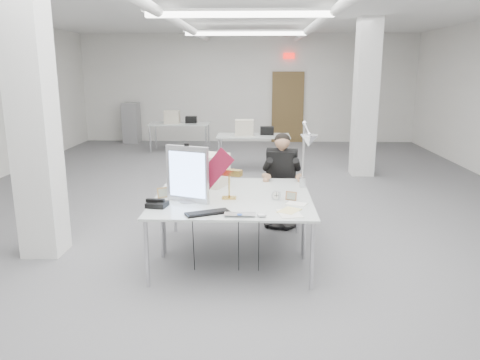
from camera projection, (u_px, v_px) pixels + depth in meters
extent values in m
cube|color=#5C5C5F|center=(239.00, 207.00, 7.63)|extent=(10.00, 14.00, 0.02)
cube|color=silver|center=(248.00, 89.00, 14.06)|extent=(10.00, 0.02, 3.20)
cube|color=white|center=(34.00, 122.00, 5.39)|extent=(0.45, 0.45, 3.20)
cube|color=white|center=(365.00, 98.00, 9.59)|extent=(0.45, 0.45, 3.20)
cube|color=brown|center=(288.00, 107.00, 14.08)|extent=(0.95, 0.08, 2.10)
cube|color=red|center=(289.00, 56.00, 13.69)|extent=(0.32, 0.06, 0.16)
cylinder|color=silver|center=(159.00, 12.00, 6.96)|extent=(0.16, 13.60, 0.16)
cylinder|color=silver|center=(334.00, 11.00, 6.87)|extent=(0.16, 13.60, 0.16)
cube|color=white|center=(239.00, 14.00, 6.93)|extent=(2.80, 0.14, 0.08)
cube|color=white|center=(246.00, 34.00, 10.81)|extent=(2.80, 0.14, 0.08)
cube|color=silver|center=(231.00, 208.00, 5.02)|extent=(1.80, 0.90, 0.02)
cube|color=silver|center=(235.00, 187.00, 5.90)|extent=(1.80, 0.90, 0.02)
cube|color=silver|center=(253.00, 136.00, 10.36)|extent=(1.60, 0.80, 0.02)
cube|color=silver|center=(180.00, 124.00, 12.57)|extent=(1.60, 0.80, 0.02)
cube|color=gray|center=(132.00, 123.00, 14.07)|extent=(0.45, 0.55, 1.20)
cube|color=#BCBCC1|center=(187.00, 174.00, 5.15)|extent=(0.49, 0.23, 0.63)
cube|color=maroon|center=(215.00, 169.00, 5.09)|extent=(0.45, 0.14, 0.50)
cube|color=black|center=(207.00, 213.00, 4.78)|extent=(0.47, 0.33, 0.02)
imported|color=#A4A5A9|center=(240.00, 216.00, 4.67)|extent=(0.32, 0.21, 0.03)
ellipsoid|color=silver|center=(262.00, 215.00, 4.67)|extent=(0.12, 0.10, 0.04)
cube|color=black|center=(157.00, 204.00, 5.02)|extent=(0.24, 0.22, 0.05)
cube|color=#B4844D|center=(164.00, 192.00, 5.38)|extent=(0.15, 0.11, 0.12)
cube|color=#B57A4E|center=(291.00, 196.00, 5.26)|extent=(0.13, 0.08, 0.10)
cylinder|color=#B3B4B8|center=(276.00, 196.00, 5.28)|extent=(0.11, 0.05, 0.11)
cube|color=white|center=(289.00, 213.00, 4.79)|extent=(0.27, 0.35, 0.01)
cube|color=#ECDA8D|center=(289.00, 211.00, 4.88)|extent=(0.28, 0.30, 0.01)
cube|color=white|center=(296.00, 204.00, 5.12)|extent=(0.26, 0.23, 0.01)
cube|color=beige|center=(209.00, 170.00, 5.92)|extent=(0.53, 0.52, 0.40)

